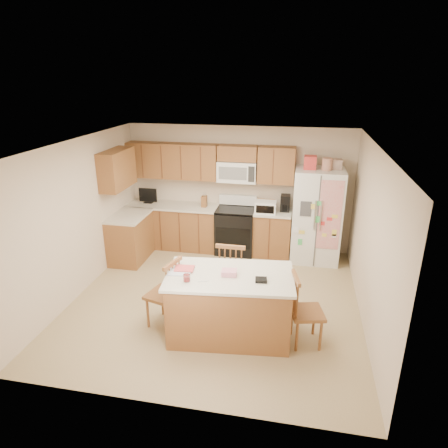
% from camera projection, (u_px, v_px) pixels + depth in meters
% --- Properties ---
extents(ground, '(4.50, 4.50, 0.00)m').
position_uv_depth(ground, '(216.00, 300.00, 6.47)').
color(ground, '#987F56').
rests_on(ground, ground).
extents(room_shell, '(4.60, 4.60, 2.52)m').
position_uv_depth(room_shell, '(215.00, 216.00, 5.96)').
color(room_shell, beige).
rests_on(room_shell, ground).
extents(cabinetry, '(3.36, 1.56, 2.15)m').
position_uv_depth(cabinetry, '(186.00, 208.00, 7.97)').
color(cabinetry, brown).
rests_on(cabinetry, ground).
extents(stove, '(0.76, 0.65, 1.13)m').
position_uv_depth(stove, '(236.00, 230.00, 8.08)').
color(stove, black).
rests_on(stove, ground).
extents(refrigerator, '(0.90, 0.79, 2.04)m').
position_uv_depth(refrigerator, '(317.00, 215.00, 7.58)').
color(refrigerator, white).
rests_on(refrigerator, ground).
extents(island, '(1.79, 1.16, 1.02)m').
position_uv_depth(island, '(230.00, 304.00, 5.47)').
color(island, brown).
rests_on(island, ground).
extents(windsor_chair_left, '(0.53, 0.55, 1.04)m').
position_uv_depth(windsor_chair_left, '(165.00, 294.00, 5.68)').
color(windsor_chair_left, brown).
rests_on(windsor_chair_left, ground).
extents(windsor_chair_back, '(0.47, 0.45, 1.08)m').
position_uv_depth(windsor_chair_back, '(232.00, 275.00, 6.19)').
color(windsor_chair_back, brown).
rests_on(windsor_chair_back, ground).
extents(windsor_chair_right, '(0.51, 0.52, 1.02)m').
position_uv_depth(windsor_chair_right, '(305.00, 312.00, 5.28)').
color(windsor_chair_right, brown).
rests_on(windsor_chair_right, ground).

